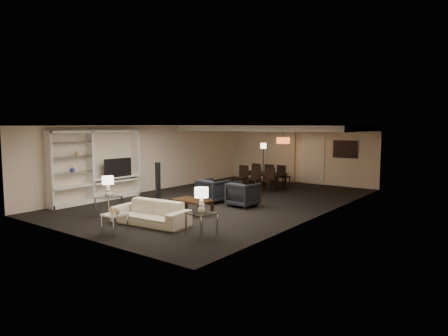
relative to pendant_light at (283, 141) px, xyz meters
name	(u,v)px	position (x,y,z in m)	size (l,w,h in m)	color
floor	(224,201)	(-0.30, -3.50, -1.92)	(11.00, 11.00, 0.00)	black
ceiling	(224,126)	(-0.30, -3.50, 0.58)	(7.00, 11.00, 0.02)	silver
wall_back	(299,154)	(-0.30, 2.00, -0.67)	(7.00, 0.02, 2.50)	beige
wall_front	(76,182)	(-0.30, -9.00, -0.67)	(7.00, 0.02, 2.50)	beige
wall_left	(151,158)	(-3.80, -3.50, -0.67)	(0.02, 11.00, 2.50)	beige
wall_right	(324,171)	(3.20, -3.50, -0.67)	(0.02, 11.00, 2.50)	beige
ceiling_soffit	(277,128)	(-0.30, 0.00, 0.48)	(7.00, 4.00, 0.20)	silver
curtains	(280,155)	(-1.20, 1.92, -0.72)	(1.50, 0.12, 2.40)	beige
door	(313,160)	(0.40, 1.97, -0.87)	(0.90, 0.05, 2.10)	silver
painting	(345,149)	(1.80, 1.96, -0.37)	(0.95, 0.04, 0.65)	#142D38
media_unit	(97,166)	(-3.61, -6.10, -0.74)	(0.38, 3.40, 2.35)	white
pendant_light	(283,141)	(0.00, 0.00, 0.00)	(0.52, 0.52, 0.24)	#D8591E
sofa	(150,213)	(0.16, -7.22, -1.62)	(2.05, 0.80, 0.60)	beige
coffee_table	(192,206)	(0.16, -5.62, -1.72)	(1.12, 0.66, 0.40)	black
armchair_left	(213,191)	(-0.44, -3.92, -1.54)	(0.81, 0.84, 0.76)	black
armchair_right	(243,194)	(0.76, -3.92, -1.54)	(0.81, 0.84, 0.76)	black
side_table_left	(109,206)	(-1.54, -7.22, -1.66)	(0.56, 0.56, 0.52)	silver
side_table_right	(202,224)	(1.86, -7.22, -1.66)	(0.56, 0.56, 0.52)	silver
table_lamp_left	(108,187)	(-1.54, -7.22, -1.11)	(0.32, 0.32, 0.58)	beige
table_lamp_right	(201,200)	(1.86, -7.22, -1.11)	(0.32, 0.32, 0.58)	beige
marble_table	(115,224)	(0.16, -8.32, -1.69)	(0.47, 0.47, 0.47)	silver
gold_gourd_a	(112,210)	(0.06, -8.32, -1.38)	(0.15, 0.15, 0.15)	#E6B07A
gold_gourd_b	(117,212)	(0.26, -8.32, -1.39)	(0.13, 0.13, 0.13)	tan
television	(116,167)	(-3.58, -5.35, -0.85)	(0.15, 1.11, 0.64)	black
vase_blue	(72,169)	(-3.61, -7.00, -0.77)	(0.17, 0.17, 0.17)	#2542A3
vase_amber	(77,153)	(-3.61, -6.83, -0.28)	(0.15, 0.15, 0.16)	#C38B41
floor_speaker	(158,180)	(-2.38, -4.52, -1.30)	(0.14, 0.14, 1.25)	black
dining_table	(263,180)	(-0.67, -0.41, -1.61)	(1.78, 0.99, 0.63)	black
chair_nl	(241,177)	(-1.27, -1.06, -1.46)	(0.43, 0.43, 0.93)	black
chair_nm	(254,178)	(-0.67, -1.06, -1.46)	(0.43, 0.43, 0.93)	black
chair_nr	(267,180)	(-0.07, -1.06, -1.46)	(0.43, 0.43, 0.93)	black
chair_fl	(259,174)	(-1.27, 0.24, -1.46)	(0.43, 0.43, 0.93)	black
chair_fm	(271,175)	(-0.67, 0.24, -1.46)	(0.43, 0.43, 0.93)	black
chair_fr	(284,176)	(-0.07, 0.24, -1.46)	(0.43, 0.43, 0.93)	black
floor_lamp	(263,163)	(-1.34, 0.71, -1.04)	(0.25, 0.25, 1.76)	black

